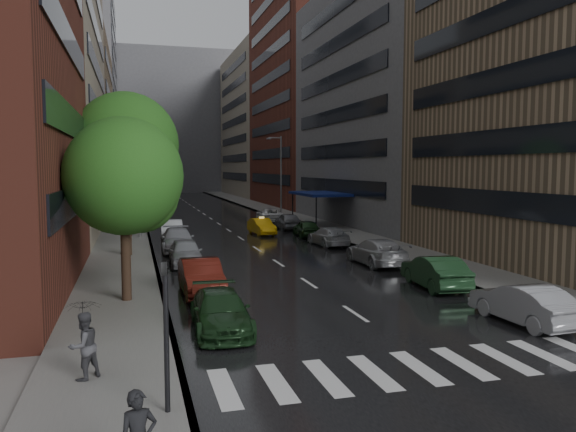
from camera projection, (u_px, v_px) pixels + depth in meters
name	position (u px, v px, depth m)	size (l,w,h in m)	color
ground	(403.00, 345.00, 18.02)	(220.00, 220.00, 0.00)	gray
road	(206.00, 216.00, 66.03)	(14.00, 140.00, 0.01)	black
sidewalk_left	(127.00, 217.00, 63.64)	(4.00, 140.00, 0.15)	gray
sidewalk_right	(280.00, 213.00, 68.42)	(4.00, 140.00, 0.15)	gray
crosswalk	(441.00, 365.00, 16.16)	(13.15, 2.80, 0.01)	silver
buildings_left	(74.00, 83.00, 69.10)	(8.00, 108.00, 38.00)	maroon
buildings_right	(311.00, 97.00, 75.14)	(8.05, 109.10, 36.00)	#937A5B
building_far	(168.00, 122.00, 129.93)	(40.00, 14.00, 32.00)	slate
tree_near	(124.00, 176.00, 23.08)	(4.88, 4.88, 7.78)	#382619
tree_mid	(126.00, 145.00, 34.94)	(6.50, 6.50, 10.37)	#382619
tree_far	(128.00, 166.00, 44.64)	(5.33, 5.33, 8.50)	#382619
taxi	(262.00, 226.00, 47.51)	(1.45, 4.16, 1.37)	#FFB60D
parked_cars_left	(186.00, 253.00, 32.19)	(2.28, 30.26, 1.59)	#173318
parked_cars_right	(329.00, 236.00, 40.66)	(2.92, 44.40, 1.56)	gray
ped_black_umbrella	(83.00, 333.00, 14.63)	(1.10, 1.07, 2.09)	#414145
traffic_light	(166.00, 322.00, 12.59)	(0.18, 0.15, 3.45)	black
street_lamp_left	(140.00, 177.00, 44.35)	(1.74, 0.22, 9.00)	gray
street_lamp_right	(280.00, 174.00, 62.86)	(1.74, 0.22, 9.00)	gray
awning	(319.00, 194.00, 53.74)	(4.00, 8.00, 3.12)	navy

